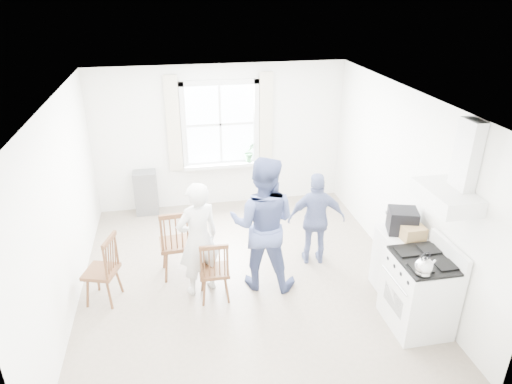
# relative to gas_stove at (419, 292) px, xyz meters

# --- Properties ---
(room_shell) EXTENTS (4.62, 5.12, 2.64)m
(room_shell) POSITION_rel_gas_stove_xyz_m (-1.91, 1.35, 0.82)
(room_shell) COLOR gray
(room_shell) RESTS_ON ground
(window_assembly) EXTENTS (1.88, 0.24, 1.70)m
(window_assembly) POSITION_rel_gas_stove_xyz_m (-1.91, 3.80, 0.98)
(window_assembly) COLOR white
(window_assembly) RESTS_ON room_shell
(range_hood) EXTENTS (0.45, 0.76, 0.94)m
(range_hood) POSITION_rel_gas_stove_xyz_m (0.16, -0.00, 1.42)
(range_hood) COLOR silver
(range_hood) RESTS_ON room_shell
(shelf_unit) EXTENTS (0.40, 0.30, 0.80)m
(shelf_unit) POSITION_rel_gas_stove_xyz_m (-3.31, 3.68, -0.08)
(shelf_unit) COLOR slate
(shelf_unit) RESTS_ON ground
(gas_stove) EXTENTS (0.68, 0.76, 1.12)m
(gas_stove) POSITION_rel_gas_stove_xyz_m (0.00, 0.00, 0.00)
(gas_stove) COLOR silver
(gas_stove) RESTS_ON ground
(kettle) EXTENTS (0.20, 0.20, 0.28)m
(kettle) POSITION_rel_gas_stove_xyz_m (-0.18, -0.26, 0.56)
(kettle) COLOR silver
(kettle) RESTS_ON gas_stove
(low_cabinet) EXTENTS (0.50, 0.55, 0.90)m
(low_cabinet) POSITION_rel_gas_stove_xyz_m (0.07, 0.70, -0.03)
(low_cabinet) COLOR silver
(low_cabinet) RESTS_ON ground
(stereo_stack) EXTENTS (0.43, 0.41, 0.32)m
(stereo_stack) POSITION_rel_gas_stove_xyz_m (0.06, 0.72, 0.57)
(stereo_stack) COLOR black
(stereo_stack) RESTS_ON low_cabinet
(cardboard_box) EXTENTS (0.28, 0.21, 0.18)m
(cardboard_box) POSITION_rel_gas_stove_xyz_m (0.11, 0.50, 0.51)
(cardboard_box) COLOR #9A7B4A
(cardboard_box) RESTS_ON low_cabinet
(windsor_chair_a) EXTENTS (0.48, 0.47, 1.08)m
(windsor_chair_a) POSITION_rel_gas_stove_xyz_m (-2.82, 1.53, 0.17)
(windsor_chair_a) COLOR #4B2B18
(windsor_chair_a) RESTS_ON ground
(windsor_chair_b) EXTENTS (0.39, 0.38, 0.91)m
(windsor_chair_b) POSITION_rel_gas_stove_xyz_m (-2.37, 0.89, 0.07)
(windsor_chair_b) COLOR #4B2B18
(windsor_chair_b) RESTS_ON ground
(windsor_chair_c) EXTENTS (0.50, 0.51, 0.97)m
(windsor_chair_c) POSITION_rel_gas_stove_xyz_m (-3.71, 1.19, 0.11)
(windsor_chair_c) COLOR #4B2B18
(windsor_chair_c) RESTS_ON ground
(person_left) EXTENTS (0.76, 0.76, 1.61)m
(person_left) POSITION_rel_gas_stove_xyz_m (-2.54, 1.18, 0.32)
(person_left) COLOR silver
(person_left) RESTS_ON ground
(person_mid) EXTENTS (1.17, 1.17, 1.88)m
(person_mid) POSITION_rel_gas_stove_xyz_m (-1.67, 1.19, 0.46)
(person_mid) COLOR #455180
(person_mid) RESTS_ON ground
(person_right) EXTENTS (0.96, 0.96, 1.43)m
(person_right) POSITION_rel_gas_stove_xyz_m (-0.80, 1.58, 0.23)
(person_right) COLOR navy
(person_right) RESTS_ON ground
(potted_plant) EXTENTS (0.24, 0.24, 0.36)m
(potted_plant) POSITION_rel_gas_stove_xyz_m (-1.40, 3.71, 0.54)
(potted_plant) COLOR #2F6B37
(potted_plant) RESTS_ON window_assembly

